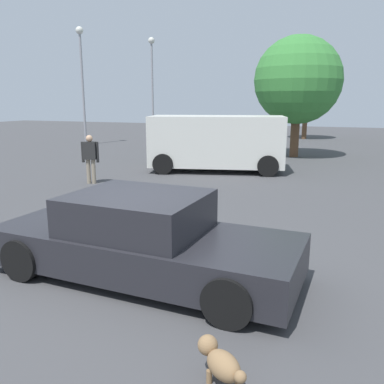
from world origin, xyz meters
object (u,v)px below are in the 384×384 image
(dog, at_px, (220,362))
(van_white, at_px, (217,141))
(sedan_foreground, at_px, (143,239))
(light_post_near, at_px, (82,67))
(light_post_far, at_px, (152,72))
(pedestrian, at_px, (90,155))

(dog, relative_size, van_white, 0.10)
(sedan_foreground, distance_m, dog, 2.66)
(light_post_near, height_order, light_post_far, light_post_far)
(pedestrian, xyz_separation_m, light_post_far, (-5.40, 15.34, 3.72))
(light_post_far, bearing_deg, light_post_near, -109.91)
(dog, distance_m, van_white, 12.05)
(pedestrian, bearing_deg, van_white, -56.85)
(dog, height_order, pedestrian, pedestrian)
(sedan_foreground, xyz_separation_m, van_white, (-1.87, 9.52, 0.55))
(van_white, xyz_separation_m, light_post_near, (-10.41, 6.14, 3.49))
(sedan_foreground, relative_size, light_post_near, 0.68)
(light_post_near, relative_size, light_post_far, 0.99)
(van_white, height_order, light_post_far, light_post_far)
(dog, bearing_deg, sedan_foreground, -9.97)
(van_white, bearing_deg, light_post_near, 135.29)
(dog, height_order, van_white, van_white)
(pedestrian, relative_size, light_post_far, 0.23)
(dog, xyz_separation_m, van_white, (-3.69, 11.44, 0.88))
(van_white, bearing_deg, pedestrian, -143.00)
(van_white, bearing_deg, light_post_far, 112.10)
(dog, relative_size, light_post_far, 0.08)
(light_post_far, bearing_deg, pedestrian, -70.60)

